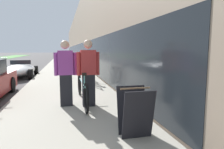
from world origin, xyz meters
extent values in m
cube|color=#A39E8E|center=(5.53, 21.00, 0.06)|extent=(3.54, 70.00, 0.11)
cube|color=gray|center=(12.36, 29.00, 3.51)|extent=(10.00, 70.00, 7.02)
cube|color=#1E2328|center=(7.40, 29.00, 1.25)|extent=(0.10, 63.00, 2.20)
torus|color=black|center=(5.95, 2.08, 0.50)|extent=(0.06, 0.77, 0.77)
torus|color=black|center=(5.95, -0.04, 0.50)|extent=(0.06, 0.77, 0.77)
cylinder|color=#7AD1C6|center=(5.95, 1.02, 0.73)|extent=(0.04, 1.81, 0.04)
cylinder|color=#7AD1C6|center=(5.95, 0.59, 0.62)|extent=(0.04, 1.07, 0.35)
cylinder|color=#7AD1C6|center=(5.95, 0.34, 0.88)|extent=(0.03, 0.03, 0.32)
cube|color=black|center=(5.95, 0.34, 1.04)|extent=(0.11, 0.22, 0.05)
cylinder|color=#7AD1C6|center=(5.95, 1.91, 0.89)|extent=(0.03, 0.03, 0.33)
cylinder|color=silver|center=(5.95, 1.91, 1.06)|extent=(0.52, 0.03, 0.03)
cube|color=black|center=(6.09, 0.64, 0.55)|extent=(0.34, 0.24, 0.88)
cube|color=#B23333|center=(6.09, 0.64, 1.33)|extent=(0.41, 0.24, 0.68)
cylinder|color=#B23333|center=(5.83, 0.64, 1.30)|extent=(0.11, 0.11, 0.64)
cylinder|color=#B23333|center=(6.35, 0.64, 1.30)|extent=(0.11, 0.11, 0.64)
sphere|color=beige|center=(6.09, 0.64, 1.83)|extent=(0.24, 0.24, 0.24)
cube|color=black|center=(5.48, 0.81, 0.55)|extent=(0.34, 0.24, 0.87)
cube|color=#933D93|center=(5.48, 0.81, 1.32)|extent=(0.41, 0.24, 0.67)
cylinder|color=#933D93|center=(5.23, 0.81, 1.29)|extent=(0.10, 0.10, 0.63)
cylinder|color=#933D93|center=(5.74, 0.81, 1.29)|extent=(0.10, 0.10, 0.63)
sphere|color=beige|center=(5.48, 0.81, 1.81)|extent=(0.24, 0.24, 0.24)
cylinder|color=black|center=(6.53, 3.84, 0.52)|extent=(0.05, 0.05, 0.82)
cylinder|color=black|center=(6.53, 4.39, 0.52)|extent=(0.05, 0.05, 0.82)
cylinder|color=black|center=(6.53, 4.11, 0.93)|extent=(0.05, 0.55, 0.05)
torus|color=black|center=(6.68, 5.45, 0.48)|extent=(0.06, 0.74, 0.74)
torus|color=black|center=(6.68, 4.44, 0.48)|extent=(0.06, 0.74, 0.74)
cylinder|color=red|center=(6.68, 4.95, 0.70)|extent=(0.04, 0.86, 0.04)
cylinder|color=red|center=(6.68, 4.74, 0.60)|extent=(0.04, 0.52, 0.34)
cylinder|color=red|center=(6.68, 4.62, 0.86)|extent=(0.03, 0.03, 0.30)
cube|color=black|center=(6.68, 4.62, 1.01)|extent=(0.11, 0.22, 0.05)
cylinder|color=red|center=(6.68, 5.37, 0.87)|extent=(0.03, 0.03, 0.32)
cylinder|color=silver|center=(6.68, 5.37, 1.03)|extent=(0.52, 0.03, 0.03)
cube|color=black|center=(6.67, -1.72, 0.55)|extent=(0.56, 0.20, 0.89)
cube|color=black|center=(6.67, -1.36, 0.55)|extent=(0.56, 0.20, 0.89)
cylinder|color=#93704C|center=(6.67, -1.54, 0.99)|extent=(0.56, 0.03, 0.03)
cylinder|color=black|center=(3.39, 3.64, 0.30)|extent=(0.22, 0.60, 0.60)
ellipsoid|color=white|center=(2.81, 8.17, 0.45)|extent=(1.73, 4.08, 0.63)
cube|color=#1E2328|center=(2.81, 8.68, 0.88)|extent=(1.21, 0.04, 0.26)
cylinder|color=black|center=(2.00, 9.35, 0.30)|extent=(0.22, 0.60, 0.60)
cylinder|color=black|center=(3.62, 9.35, 0.30)|extent=(0.22, 0.60, 0.60)
cylinder|color=black|center=(3.62, 6.99, 0.30)|extent=(0.22, 0.60, 0.60)
camera|label=1|loc=(5.43, -4.84, 1.68)|focal=32.00mm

